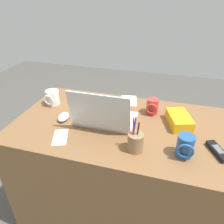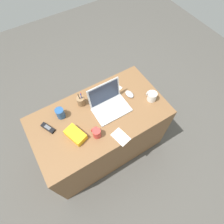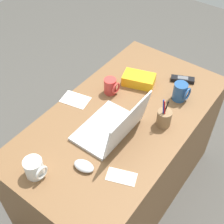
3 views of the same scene
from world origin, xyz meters
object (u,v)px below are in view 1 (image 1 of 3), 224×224
at_px(snack_bag, 179,120).
at_px(cordless_phone, 218,151).
at_px(computer_mouse, 64,117).
at_px(coffee_mug_tall, 185,146).
at_px(pen_holder, 135,142).
at_px(coffee_mug_white, 152,106).
at_px(coffee_mug_spare, 52,98).
at_px(laptop, 104,117).

bearing_deg(snack_bag, cordless_phone, 132.17).
distance_m(computer_mouse, cordless_phone, 0.84).
distance_m(coffee_mug_tall, snack_bag, 0.26).
bearing_deg(computer_mouse, pen_holder, 153.56).
bearing_deg(coffee_mug_white, snack_bag, 151.83).
relative_size(coffee_mug_spare, snack_bag, 0.53).
relative_size(computer_mouse, pen_holder, 0.58).
relative_size(coffee_mug_tall, snack_bag, 0.58).
bearing_deg(coffee_mug_spare, computer_mouse, 135.34).
relative_size(laptop, coffee_mug_spare, 3.44).
distance_m(laptop, coffee_mug_white, 0.32).
bearing_deg(coffee_mug_tall, computer_mouse, -11.10).
xyz_separation_m(computer_mouse, cordless_phone, (-0.84, 0.07, -0.00)).
bearing_deg(computer_mouse, cordless_phone, 167.45).
xyz_separation_m(coffee_mug_spare, cordless_phone, (-1.00, 0.23, -0.04)).
bearing_deg(snack_bag, coffee_mug_spare, -1.92).
xyz_separation_m(coffee_mug_tall, pen_holder, (0.22, 0.02, -0.01)).
xyz_separation_m(computer_mouse, snack_bag, (-0.66, -0.13, 0.02)).
distance_m(laptop, coffee_mug_tall, 0.46).
bearing_deg(snack_bag, pen_holder, 55.13).
xyz_separation_m(laptop, coffee_mug_white, (-0.25, -0.20, -0.00)).
height_order(coffee_mug_tall, pen_holder, pen_holder).
distance_m(computer_mouse, coffee_mug_tall, 0.70).
xyz_separation_m(computer_mouse, coffee_mug_spare, (0.16, -0.15, 0.03)).
relative_size(laptop, coffee_mug_tall, 3.15).
distance_m(coffee_mug_white, coffee_mug_tall, 0.40).
relative_size(coffee_mug_white, snack_bag, 0.51).
xyz_separation_m(cordless_phone, pen_holder, (0.38, 0.08, 0.04)).
bearing_deg(coffee_mug_white, laptop, 38.54).
xyz_separation_m(coffee_mug_spare, pen_holder, (-0.62, 0.31, -0.00)).
bearing_deg(coffee_mug_spare, pen_holder, 153.14).
bearing_deg(laptop, coffee_mug_tall, 160.74).
height_order(computer_mouse, coffee_mug_spare, coffee_mug_spare).
distance_m(laptop, computer_mouse, 0.25).
xyz_separation_m(coffee_mug_white, cordless_phone, (-0.34, 0.29, -0.04)).
bearing_deg(computer_mouse, coffee_mug_white, -164.13).
distance_m(laptop, snack_bag, 0.42).
relative_size(laptop, snack_bag, 1.82).
relative_size(cordless_phone, pen_holder, 0.83).
height_order(pen_holder, snack_bag, pen_holder).
xyz_separation_m(laptop, pen_holder, (-0.21, 0.18, -0.00)).
height_order(laptop, computer_mouse, laptop).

